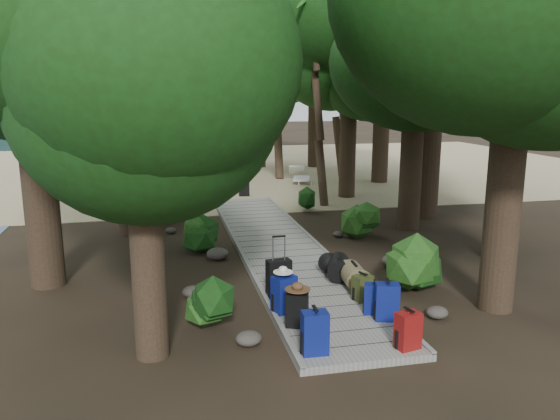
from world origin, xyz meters
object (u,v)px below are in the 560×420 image
object	(u,v)px
backpack_right_b	(387,300)
kayak	(159,189)
backpack_left_c	(284,292)
backpack_right_c	(374,297)
duffel_right_khaki	(354,276)
duffel_right_black	(339,267)
lone_suitcase_on_sand	(244,188)
suitcase_on_boardwalk	(279,278)
backpack_right_a	(408,328)
sun_lounger	(302,175)
backpack_left_b	(297,308)
backpack_right_d	(362,286)
backpack_left_a	(315,330)
backpack_left_d	(280,279)

from	to	relation	value
backpack_right_b	kayak	world-z (taller)	backpack_right_b
backpack_left_c	backpack_right_c	bearing A→B (deg)	-39.24
duffel_right_khaki	kayak	world-z (taller)	duffel_right_khaki
duffel_right_black	lone_suitcase_on_sand	world-z (taller)	lone_suitcase_on_sand
suitcase_on_boardwalk	kayak	bearing A→B (deg)	92.06
backpack_right_b	lone_suitcase_on_sand	distance (m)	11.81
backpack_right_c	backpack_right_b	bearing A→B (deg)	-47.68
backpack_right_a	sun_lounger	size ratio (longest dim) A/B	0.29
duffel_right_black	suitcase_on_boardwalk	bearing A→B (deg)	-135.65
backpack_left_b	lone_suitcase_on_sand	distance (m)	11.79
backpack_right_c	duffel_right_black	size ratio (longest dim) A/B	0.80
backpack_right_b	backpack_right_c	world-z (taller)	backpack_right_b
sun_lounger	backpack_right_a	bearing A→B (deg)	-82.75
backpack_left_b	backpack_right_c	size ratio (longest dim) A/B	1.08
backpack_right_b	backpack_right_d	world-z (taller)	backpack_right_b
duffel_right_khaki	kayak	bearing A→B (deg)	111.96
backpack_right_c	duffel_right_khaki	world-z (taller)	backpack_right_c
backpack_right_b	duffel_right_khaki	size ratio (longest dim) A/B	1.01
sun_lounger	backpack_right_b	bearing A→B (deg)	-82.94
backpack_left_c	backpack_right_b	xyz separation A→B (m)	(1.56, -0.67, -0.01)
backpack_right_b	duffel_right_black	distance (m)	2.10
backpack_left_a	backpack_left_c	size ratio (longest dim) A/B	0.99
backpack_right_d	duffel_right_khaki	xyz separation A→B (m)	(0.07, 0.64, -0.03)
backpack_left_d	backpack_right_d	xyz separation A→B (m)	(1.36, -0.67, -0.02)
backpack_left_d	backpack_right_c	world-z (taller)	backpack_right_c
backpack_right_b	kayak	bearing A→B (deg)	120.62
backpack_left_b	backpack_left_c	distance (m)	0.62
backpack_left_a	backpack_right_d	bearing A→B (deg)	54.15
lone_suitcase_on_sand	sun_lounger	world-z (taller)	sun_lounger
backpack_right_a	backpack_right_b	bearing A→B (deg)	70.24
backpack_left_b	backpack_right_d	distance (m)	1.65
backpack_left_d	backpack_right_a	bearing A→B (deg)	-52.92
duffel_right_black	kayak	distance (m)	11.49
backpack_left_d	backpack_right_d	world-z (taller)	backpack_left_d
backpack_right_a	sun_lounger	xyz separation A→B (m)	(2.39, 15.19, -0.07)
backpack_left_b	suitcase_on_boardwalk	size ratio (longest dim) A/B	0.91
backpack_right_a	lone_suitcase_on_sand	world-z (taller)	backpack_right_a
backpack_left_d	backpack_right_c	distance (m)	1.86
backpack_right_d	suitcase_on_boardwalk	xyz separation A→B (m)	(-1.41, 0.52, 0.09)
backpack_right_a	backpack_right_d	xyz separation A→B (m)	(0.04, 1.93, -0.05)
backpack_right_b	lone_suitcase_on_sand	world-z (taller)	backpack_right_b
backpack_right_c	duffel_right_black	world-z (taller)	backpack_right_c
backpack_right_d	lone_suitcase_on_sand	distance (m)	10.90
backpack_right_a	kayak	distance (m)	14.50
backpack_left_c	backpack_left_d	size ratio (longest dim) A/B	1.31
kayak	sun_lounger	size ratio (longest dim) A/B	1.42
backpack_right_d	backpack_left_a	bearing A→B (deg)	-147.71
backpack_right_a	backpack_right_d	world-z (taller)	backpack_right_a
backpack_left_b	sun_lounger	xyz separation A→B (m)	(3.76, 14.11, -0.07)
duffel_right_black	kayak	xyz separation A→B (m)	(-3.45, 10.96, -0.18)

